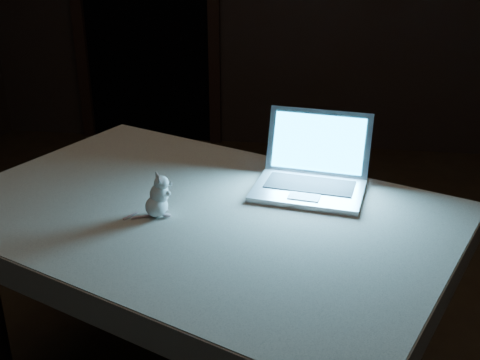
# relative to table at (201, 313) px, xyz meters

# --- Properties ---
(table) EXTENTS (1.60, 1.34, 0.73)m
(table) POSITION_rel_table_xyz_m (0.00, 0.00, 0.00)
(table) COLOR black
(table) RESTS_ON floor
(tablecloth) EXTENTS (1.61, 1.23, 0.09)m
(tablecloth) POSITION_rel_table_xyz_m (0.01, 0.05, 0.33)
(tablecloth) COLOR beige
(tablecloth) RESTS_ON table
(laptop) EXTENTS (0.37, 0.34, 0.23)m
(laptop) POSITION_rel_table_xyz_m (0.32, 0.16, 0.49)
(laptop) COLOR silver
(laptop) RESTS_ON tablecloth
(plush_mouse) EXTENTS (0.12, 0.12, 0.13)m
(plush_mouse) POSITION_rel_table_xyz_m (-0.11, -0.06, 0.44)
(plush_mouse) COLOR silver
(plush_mouse) RESTS_ON tablecloth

